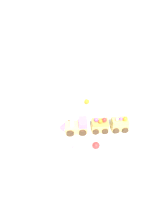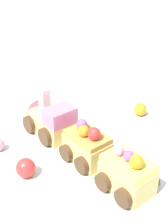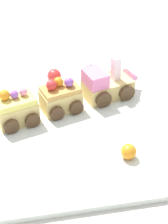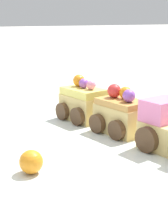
% 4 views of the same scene
% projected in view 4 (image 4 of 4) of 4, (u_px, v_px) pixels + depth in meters
% --- Properties ---
extents(ground_plane, '(10.00, 10.00, 0.00)m').
position_uv_depth(ground_plane, '(112.00, 152.00, 0.53)').
color(ground_plane, beige).
extents(display_board, '(0.63, 0.45, 0.01)m').
position_uv_depth(display_board, '(112.00, 147.00, 0.52)').
color(display_board, silver).
rests_on(display_board, ground_plane).
extents(cake_car_caramel, '(0.09, 0.08, 0.07)m').
position_uv_depth(cake_car_caramel, '(121.00, 115.00, 0.56)').
color(cake_car_caramel, '#E5C675').
rests_on(cake_car_caramel, display_board).
extents(cake_car_lemon, '(0.09, 0.08, 0.07)m').
position_uv_depth(cake_car_lemon, '(83.00, 104.00, 0.63)').
color(cake_car_lemon, '#E5C675').
rests_on(cake_car_lemon, display_board).
extents(gumball_orange, '(0.03, 0.03, 0.03)m').
position_uv_depth(gumball_orange, '(31.00, 162.00, 0.42)').
color(gumball_orange, orange).
rests_on(gumball_orange, display_board).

